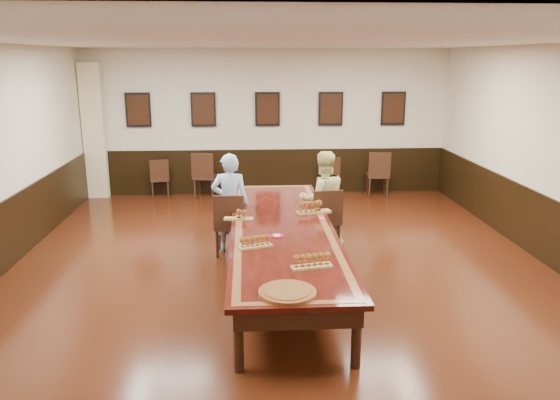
{
  "coord_description": "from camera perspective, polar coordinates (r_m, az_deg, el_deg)",
  "views": [
    {
      "loc": [
        -0.47,
        -7.12,
        3.0
      ],
      "look_at": [
        0.0,
        0.5,
        1.0
      ],
      "focal_mm": 35.0,
      "sensor_mm": 36.0,
      "label": 1
    }
  ],
  "objects": [
    {
      "name": "spare_chair_a",
      "position": [
        12.32,
        -12.5,
        2.29
      ],
      "size": [
        0.48,
        0.51,
        0.86
      ],
      "primitive_type": null,
      "rotation": [
        0.0,
        0.0,
        3.35
      ],
      "color": "black",
      "rests_on": "floor"
    },
    {
      "name": "wainscoting",
      "position": [
        7.56,
        0.24,
        -4.63
      ],
      "size": [
        8.0,
        10.0,
        1.0
      ],
      "color": "black",
      "rests_on": "floor"
    },
    {
      "name": "curtain",
      "position": [
        12.48,
        -18.88,
        6.77
      ],
      "size": [
        0.45,
        0.18,
        2.9
      ],
      "primitive_type": "cube",
      "color": "beige",
      "rests_on": "floor"
    },
    {
      "name": "wall_back",
      "position": [
        12.22,
        -1.32,
        8.1
      ],
      "size": [
        8.0,
        0.02,
        3.2
      ],
      "primitive_type": "cube",
      "color": "beige",
      "rests_on": "floor"
    },
    {
      "name": "carved_platter",
      "position": [
        5.42,
        0.78,
        -9.62
      ],
      "size": [
        0.57,
        0.57,
        0.05
      ],
      "color": "#5D2E12",
      "rests_on": "conference_table"
    },
    {
      "name": "red_plate_grp",
      "position": [
        7.08,
        -0.33,
        -3.77
      ],
      "size": [
        0.18,
        0.18,
        0.02
      ],
      "color": "#A80B2A",
      "rests_on": "conference_table"
    },
    {
      "name": "person_woman",
      "position": [
        8.81,
        4.49,
        0.07
      ],
      "size": [
        0.85,
        0.7,
        1.57
      ],
      "primitive_type": "imported",
      "rotation": [
        0.0,
        0.0,
        3.27
      ],
      "color": "#E1DA8C",
      "rests_on": "floor"
    },
    {
      "name": "flight_c",
      "position": [
        6.67,
        -2.6,
        -4.41
      ],
      "size": [
        0.43,
        0.25,
        0.16
      ],
      "color": "olive",
      "rests_on": "conference_table"
    },
    {
      "name": "conference_table",
      "position": [
        7.53,
        0.24,
        -3.83
      ],
      "size": [
        1.4,
        5.0,
        0.76
      ],
      "color": "black",
      "rests_on": "floor"
    },
    {
      "name": "flight_a",
      "position": [
        7.81,
        -4.25,
        -1.56
      ],
      "size": [
        0.43,
        0.19,
        0.16
      ],
      "color": "olive",
      "rests_on": "conference_table"
    },
    {
      "name": "floor",
      "position": [
        7.75,
        0.23,
        -8.19
      ],
      "size": [
        8.0,
        10.0,
        0.02
      ],
      "primitive_type": "cube",
      "color": "black",
      "rests_on": "ground"
    },
    {
      "name": "posters",
      "position": [
        12.12,
        -1.32,
        9.48
      ],
      "size": [
        6.14,
        0.04,
        0.74
      ],
      "color": "black",
      "rests_on": "wall_back"
    },
    {
      "name": "spare_chair_b",
      "position": [
        12.01,
        -7.79,
        2.61
      ],
      "size": [
        0.58,
        0.61,
        1.03
      ],
      "primitive_type": null,
      "rotation": [
        0.0,
        0.0,
        2.94
      ],
      "color": "black",
      "rests_on": "floor"
    },
    {
      "name": "person_man",
      "position": [
        8.56,
        -5.24,
        -0.33
      ],
      "size": [
        0.6,
        0.41,
        1.58
      ],
      "primitive_type": "imported",
      "rotation": [
        0.0,
        0.0,
        3.09
      ],
      "color": "#5397D1",
      "rests_on": "floor"
    },
    {
      "name": "ceiling",
      "position": [
        7.14,
        0.26,
        16.36
      ],
      "size": [
        8.0,
        10.0,
        0.02
      ],
      "primitive_type": "cube",
      "color": "white",
      "rests_on": "floor"
    },
    {
      "name": "flight_b",
      "position": [
        8.12,
        3.42,
        -0.78
      ],
      "size": [
        0.54,
        0.27,
        0.19
      ],
      "color": "olive",
      "rests_on": "conference_table"
    },
    {
      "name": "spare_chair_c",
      "position": [
        12.37,
        5.35,
        2.64
      ],
      "size": [
        0.46,
        0.5,
        0.86
      ],
      "primitive_type": null,
      "rotation": [
        0.0,
        0.0,
        2.99
      ],
      "color": "black",
      "rests_on": "floor"
    },
    {
      "name": "spare_chair_d",
      "position": [
        12.27,
        10.18,
        2.73
      ],
      "size": [
        0.52,
        0.56,
        1.01
      ],
      "primitive_type": null,
      "rotation": [
        0.0,
        0.0,
        3.05
      ],
      "color": "black",
      "rests_on": "floor"
    },
    {
      "name": "pink_phone",
      "position": [
        7.87,
        4.44,
        -1.94
      ],
      "size": [
        0.07,
        0.14,
        0.01
      ],
      "primitive_type": "cube",
      "rotation": [
        0.0,
        0.0,
        0.04
      ],
      "color": "#E24BA2",
      "rests_on": "conference_table"
    },
    {
      "name": "wall_front",
      "position": [
        2.58,
        8.03,
        -18.44
      ],
      "size": [
        8.0,
        0.02,
        3.2
      ],
      "primitive_type": "cube",
      "color": "beige",
      "rests_on": "floor"
    },
    {
      "name": "chair_man",
      "position": [
        8.54,
        -5.24,
        -2.43
      ],
      "size": [
        0.49,
        0.53,
        0.99
      ],
      "primitive_type": null,
      "rotation": [
        0.0,
        0.0,
        3.09
      ],
      "color": "black",
      "rests_on": "floor"
    },
    {
      "name": "flight_d",
      "position": [
        6.04,
        3.34,
        -6.4
      ],
      "size": [
        0.48,
        0.23,
        0.17
      ],
      "color": "olive",
      "rests_on": "conference_table"
    },
    {
      "name": "chair_woman",
      "position": [
        8.78,
        4.64,
        -1.89
      ],
      "size": [
        0.53,
        0.57,
        1.01
      ],
      "primitive_type": null,
      "rotation": [
        0.0,
        0.0,
        3.27
      ],
      "color": "black",
      "rests_on": "floor"
    }
  ]
}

